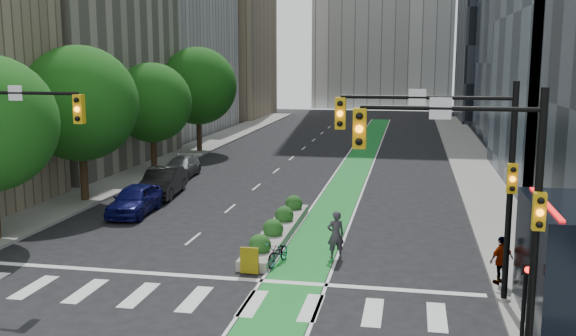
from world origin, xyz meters
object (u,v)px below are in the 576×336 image
at_px(bicycle, 278,253).
at_px(pedestrian_far, 502,260).
at_px(cyclist, 336,235).
at_px(parked_car_left_near, 135,200).
at_px(median_planter, 278,229).
at_px(parked_car_left_mid, 163,182).
at_px(parked_car_left_far, 181,167).

distance_m(bicycle, pedestrian_far, 8.39).
distance_m(cyclist, parked_car_left_near, 12.41).
height_order(bicycle, cyclist, cyclist).
relative_size(median_planter, cyclist, 5.19).
xyz_separation_m(parked_car_left_mid, pedestrian_far, (17.57, -12.17, 0.17)).
bearing_deg(bicycle, parked_car_left_near, 156.46).
distance_m(cyclist, parked_car_left_far, 20.22).
height_order(parked_car_left_near, parked_car_left_far, parked_car_left_near).
bearing_deg(bicycle, median_planter, 114.59).
bearing_deg(parked_car_left_far, median_planter, -57.41).
distance_m(median_planter, parked_car_left_mid, 11.18).
bearing_deg(pedestrian_far, parked_car_left_mid, -70.32).
distance_m(bicycle, parked_car_left_mid, 14.46).
relative_size(bicycle, cyclist, 0.89).
distance_m(parked_car_left_near, pedestrian_far, 18.93).
relative_size(bicycle, parked_car_left_near, 0.38).
distance_m(median_planter, parked_car_left_far, 16.34).
bearing_deg(cyclist, parked_car_left_far, -75.29).
height_order(parked_car_left_mid, parked_car_left_far, parked_car_left_mid).
relative_size(parked_car_left_far, pedestrian_far, 2.73).
bearing_deg(bicycle, pedestrian_far, 5.38).
xyz_separation_m(median_planter, parked_car_left_far, (-9.56, 13.25, 0.31)).
bearing_deg(median_planter, parked_car_left_mid, 139.29).
bearing_deg(median_planter, pedestrian_far, -28.22).
height_order(bicycle, parked_car_left_far, parked_car_left_far).
xyz_separation_m(parked_car_left_near, parked_car_left_far, (-1.36, 10.45, -0.10)).
distance_m(parked_car_left_near, parked_car_left_far, 10.54).
bearing_deg(pedestrian_far, parked_car_left_near, -59.55).
height_order(bicycle, parked_car_left_near, parked_car_left_near).
bearing_deg(parked_car_left_mid, parked_car_left_far, 94.04).
height_order(median_planter, bicycle, median_planter).
relative_size(parked_car_left_mid, parked_car_left_far, 1.09).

